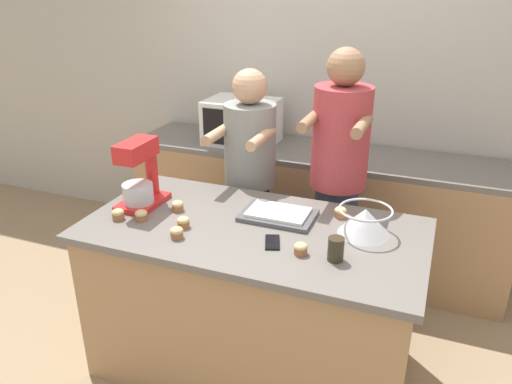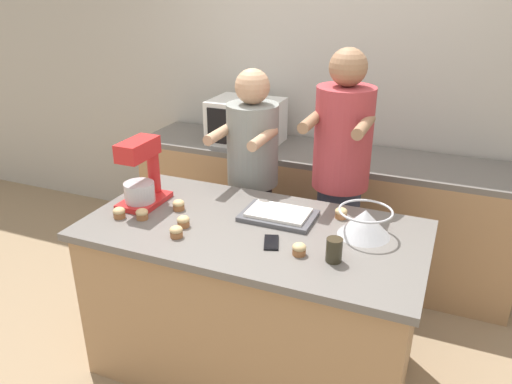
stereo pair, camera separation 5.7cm
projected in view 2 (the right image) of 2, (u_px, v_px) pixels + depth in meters
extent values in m
plane|color=#937A5B|center=(253.00, 364.00, 2.95)|extent=(16.00, 16.00, 0.00)
cube|color=#B2ADA3|center=(336.00, 85.00, 3.77)|extent=(10.00, 0.06, 2.70)
cube|color=#A87F56|center=(253.00, 303.00, 2.78)|extent=(1.70, 0.85, 0.88)
cube|color=#66605B|center=(253.00, 230.00, 2.60)|extent=(1.77, 0.90, 0.04)
cube|color=#A87F56|center=(317.00, 211.00, 3.84)|extent=(2.80, 0.60, 0.89)
cube|color=#66605B|center=(320.00, 154.00, 3.65)|extent=(2.80, 0.60, 0.04)
cylinder|color=#232328|center=(253.00, 240.00, 3.45)|extent=(0.26, 0.26, 0.86)
cylinder|color=gray|center=(253.00, 145.00, 3.17)|extent=(0.33, 0.33, 0.53)
sphere|color=tan|center=(252.00, 86.00, 3.03)|extent=(0.22, 0.22, 0.22)
cylinder|color=tan|center=(220.00, 133.00, 3.04)|extent=(0.06, 0.34, 0.06)
cylinder|color=tan|center=(263.00, 138.00, 2.94)|extent=(0.06, 0.34, 0.06)
cylinder|color=#33384C|center=(335.00, 252.00, 3.23)|extent=(0.27, 0.27, 0.94)
cylinder|color=#A8383D|center=(343.00, 138.00, 2.92)|extent=(0.34, 0.34, 0.60)
sphere|color=#936B4C|center=(348.00, 67.00, 2.76)|extent=(0.22, 0.22, 0.22)
cylinder|color=#936B4C|center=(312.00, 121.00, 2.78)|extent=(0.06, 0.34, 0.06)
cylinder|color=#936B4C|center=(364.00, 126.00, 2.68)|extent=(0.06, 0.34, 0.06)
cube|color=red|center=(145.00, 201.00, 2.85)|extent=(0.20, 0.30, 0.03)
cylinder|color=red|center=(154.00, 171.00, 2.89)|extent=(0.07, 0.07, 0.25)
cube|color=red|center=(138.00, 149.00, 2.71)|extent=(0.13, 0.26, 0.10)
cylinder|color=#BCBCC1|center=(140.00, 192.00, 2.79)|extent=(0.17, 0.17, 0.11)
cone|color=#BCBCC1|center=(365.00, 223.00, 2.48)|extent=(0.26, 0.26, 0.14)
torus|color=#BCBCC1|center=(366.00, 211.00, 2.46)|extent=(0.27, 0.27, 0.01)
cube|color=#4C4C51|center=(278.00, 216.00, 2.68)|extent=(0.39, 0.26, 0.02)
cube|color=white|center=(279.00, 212.00, 2.67)|extent=(0.32, 0.21, 0.02)
cube|color=silver|center=(246.00, 121.00, 3.79)|extent=(0.53, 0.40, 0.33)
cube|color=black|center=(229.00, 128.00, 3.63)|extent=(0.36, 0.01, 0.26)
cube|color=#2D2D2D|center=(259.00, 131.00, 3.55)|extent=(0.11, 0.01, 0.26)
cube|color=black|center=(271.00, 242.00, 2.43)|extent=(0.11, 0.16, 0.01)
cube|color=black|center=(271.00, 241.00, 2.43)|extent=(0.10, 0.14, 0.00)
cylinder|color=#332D1E|center=(334.00, 250.00, 2.26)|extent=(0.08, 0.08, 0.11)
cylinder|color=#9E6038|center=(341.00, 215.00, 2.68)|extent=(0.06, 0.06, 0.03)
ellipsoid|color=tan|center=(341.00, 211.00, 2.67)|extent=(0.07, 0.07, 0.04)
cylinder|color=#9E6038|center=(119.00, 215.00, 2.68)|extent=(0.06, 0.06, 0.03)
ellipsoid|color=tan|center=(119.00, 211.00, 2.67)|extent=(0.07, 0.07, 0.04)
cylinder|color=#9E6038|center=(184.00, 224.00, 2.59)|extent=(0.06, 0.06, 0.03)
ellipsoid|color=tan|center=(183.00, 220.00, 2.58)|extent=(0.07, 0.07, 0.04)
cylinder|color=#9E6038|center=(142.00, 216.00, 2.67)|extent=(0.06, 0.06, 0.03)
ellipsoid|color=tan|center=(142.00, 212.00, 2.66)|extent=(0.07, 0.07, 0.04)
cylinder|color=#9E6038|center=(179.00, 207.00, 2.77)|extent=(0.06, 0.06, 0.03)
ellipsoid|color=tan|center=(179.00, 203.00, 2.76)|extent=(0.07, 0.07, 0.04)
cylinder|color=#9E6038|center=(176.00, 234.00, 2.48)|extent=(0.06, 0.06, 0.03)
ellipsoid|color=tan|center=(176.00, 230.00, 2.47)|extent=(0.07, 0.07, 0.04)
cylinder|color=#9E6038|center=(299.00, 252.00, 2.33)|extent=(0.06, 0.06, 0.03)
ellipsoid|color=tan|center=(299.00, 247.00, 2.32)|extent=(0.07, 0.07, 0.04)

